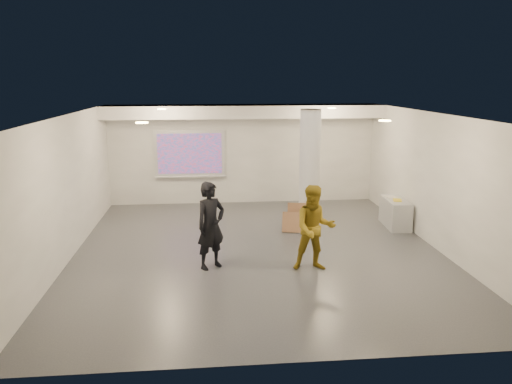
{
  "coord_description": "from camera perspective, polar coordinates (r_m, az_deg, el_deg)",
  "views": [
    {
      "loc": [
        -1.05,
        -10.46,
        3.74
      ],
      "look_at": [
        0.0,
        0.4,
        1.25
      ],
      "focal_mm": 35.0,
      "sensor_mm": 36.0,
      "label": 1
    }
  ],
  "objects": [
    {
      "name": "soffit_band",
      "position": [
        14.47,
        -1.37,
        9.21
      ],
      "size": [
        8.0,
        1.1,
        0.36
      ],
      "primitive_type": "cube",
      "color": "white",
      "rests_on": "ceiling"
    },
    {
      "name": "projection_screen",
      "position": [
        15.08,
        -7.58,
        4.31
      ],
      "size": [
        2.1,
        0.13,
        1.42
      ],
      "color": "silver",
      "rests_on": "wall_back"
    },
    {
      "name": "papers_stack",
      "position": [
        13.43,
        15.2,
        -0.56
      ],
      "size": [
        0.32,
        0.38,
        0.02
      ],
      "primitive_type": "cube",
      "rotation": [
        0.0,
        0.0,
        0.19
      ],
      "color": "silver",
      "rests_on": "credenza"
    },
    {
      "name": "wall_front",
      "position": [
        6.45,
        4.23,
        -7.49
      ],
      "size": [
        8.0,
        0.01,
        3.0
      ],
      "primitive_type": "cube",
      "color": "silver",
      "rests_on": "floor"
    },
    {
      "name": "floor",
      "position": [
        11.15,
        0.2,
        -6.73
      ],
      "size": [
        8.0,
        9.0,
        0.01
      ],
      "primitive_type": "cube",
      "color": "#3C3E43",
      "rests_on": "ground"
    },
    {
      "name": "downlight_nw",
      "position": [
        13.03,
        -10.72,
        9.29
      ],
      "size": [
        0.22,
        0.22,
        0.02
      ],
      "primitive_type": "cylinder",
      "color": "#F3D779",
      "rests_on": "ceiling"
    },
    {
      "name": "downlight_ne",
      "position": [
        13.38,
        8.66,
        9.46
      ],
      "size": [
        0.22,
        0.22,
        0.02
      ],
      "primitive_type": "cylinder",
      "color": "#F3D779",
      "rests_on": "ceiling"
    },
    {
      "name": "credenza",
      "position": [
        13.34,
        15.64,
        -2.31
      ],
      "size": [
        0.6,
        1.26,
        0.72
      ],
      "primitive_type": "cube",
      "rotation": [
        0.0,
        0.0,
        -0.07
      ],
      "color": "#9C9FA1",
      "rests_on": "floor"
    },
    {
      "name": "man",
      "position": [
        9.91,
        6.71,
        -4.13
      ],
      "size": [
        0.86,
        0.68,
        1.72
      ],
      "primitive_type": "imported",
      "rotation": [
        0.0,
        0.0,
        -0.04
      ],
      "color": "olive",
      "rests_on": "floor"
    },
    {
      "name": "woman",
      "position": [
        9.98,
        -5.19,
        -3.83
      ],
      "size": [
        0.77,
        0.72,
        1.77
      ],
      "primitive_type": "imported",
      "rotation": [
        0.0,
        0.0,
        0.61
      ],
      "color": "black",
      "rests_on": "floor"
    },
    {
      "name": "downlight_se",
      "position": [
        9.56,
        14.51,
        7.9
      ],
      "size": [
        0.22,
        0.22,
        0.02
      ],
      "primitive_type": "cylinder",
      "color": "#F3D779",
      "rests_on": "ceiling"
    },
    {
      "name": "cardboard_front",
      "position": [
        12.44,
        4.09,
        -3.46
      ],
      "size": [
        0.5,
        0.29,
        0.5
      ],
      "primitive_type": "cube",
      "rotation": [
        -0.29,
        0.0,
        -0.23
      ],
      "color": "#8C6242",
      "rests_on": "floor"
    },
    {
      "name": "postit_pad",
      "position": [
        13.12,
        15.85,
        -0.9
      ],
      "size": [
        0.27,
        0.32,
        0.03
      ],
      "primitive_type": "cube",
      "rotation": [
        0.0,
        0.0,
        -0.31
      ],
      "color": "yellow",
      "rests_on": "credenza"
    },
    {
      "name": "ceiling",
      "position": [
        10.54,
        0.21,
        8.83
      ],
      "size": [
        8.0,
        9.0,
        0.01
      ],
      "primitive_type": "cube",
      "color": "white",
      "rests_on": "floor"
    },
    {
      "name": "downlight_sw",
      "position": [
        9.06,
        -12.91,
        7.73
      ],
      "size": [
        0.22,
        0.22,
        0.02
      ],
      "primitive_type": "cylinder",
      "color": "#F3D779",
      "rests_on": "ceiling"
    },
    {
      "name": "wall_right",
      "position": [
        11.83,
        19.88,
        1.17
      ],
      "size": [
        0.01,
        9.0,
        3.0
      ],
      "primitive_type": "cube",
      "color": "silver",
      "rests_on": "floor"
    },
    {
      "name": "cardboard_back",
      "position": [
        12.63,
        5.04,
        -2.8
      ],
      "size": [
        0.64,
        0.24,
        0.69
      ],
      "primitive_type": "cube",
      "rotation": [
        -0.1,
        0.0,
        -0.19
      ],
      "color": "#8C6242",
      "rests_on": "floor"
    },
    {
      "name": "wall_left",
      "position": [
        11.09,
        -20.82,
        0.36
      ],
      "size": [
        0.01,
        9.0,
        3.0
      ],
      "primitive_type": "cube",
      "color": "silver",
      "rests_on": "floor"
    },
    {
      "name": "column",
      "position": [
        12.72,
        6.14,
        2.64
      ],
      "size": [
        0.52,
        0.52,
        3.0
      ],
      "primitive_type": "cylinder",
      "color": "silver",
      "rests_on": "floor"
    },
    {
      "name": "wall_back",
      "position": [
        15.16,
        -1.5,
        4.35
      ],
      "size": [
        8.0,
        0.01,
        3.0
      ],
      "primitive_type": "cube",
      "color": "silver",
      "rests_on": "floor"
    }
  ]
}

